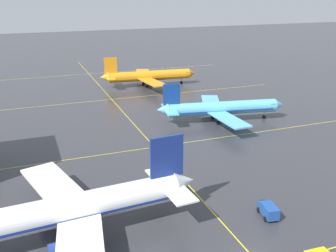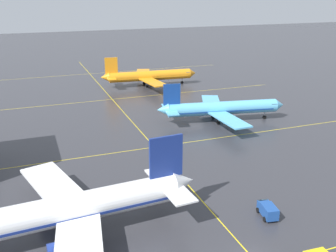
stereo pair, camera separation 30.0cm
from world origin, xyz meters
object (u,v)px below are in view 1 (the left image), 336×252
at_px(airliner_second_row, 221,108).
at_px(service_truck_catering, 268,210).
at_px(airliner_front_gate, 61,212).
at_px(airliner_third_row, 148,76).

xyz_separation_m(airliner_second_row, service_truck_catering, (-14.60, -42.77, -2.48)).
relative_size(airliner_front_gate, service_truck_catering, 9.49).
height_order(airliner_front_gate, airliner_third_row, airliner_front_gate).
bearing_deg(airliner_third_row, airliner_front_gate, -115.55).
bearing_deg(airliner_front_gate, airliner_third_row, 64.45).
distance_m(airliner_front_gate, service_truck_catering, 30.65).
relative_size(airliner_front_gate, airliner_third_row, 1.19).
bearing_deg(service_truck_catering, airliner_second_row, 71.15).
distance_m(airliner_second_row, service_truck_catering, 45.26).
height_order(airliner_front_gate, airliner_second_row, airliner_front_gate).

